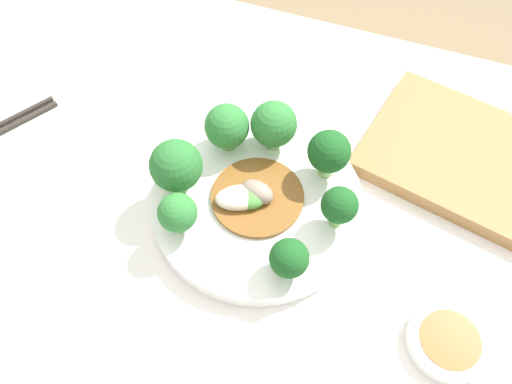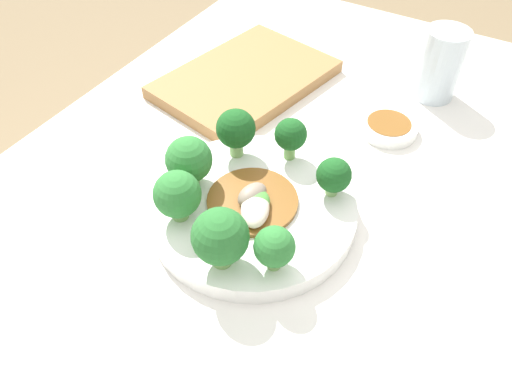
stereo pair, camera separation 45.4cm
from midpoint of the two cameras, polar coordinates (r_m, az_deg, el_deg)
ground_plane at (r=1.26m, az=11.05°, el=-23.78°), size 8.00×8.00×0.00m
table at (r=0.90m, az=15.14°, el=-19.98°), size 1.11×0.70×0.75m
plate at (r=0.54m, az=21.41°, el=-10.33°), size 0.25×0.25×0.02m
broccoli_west at (r=0.53m, az=32.66°, el=-10.36°), size 0.04×0.04×0.06m
broccoli_northwest at (r=0.50m, az=28.72°, el=-17.25°), size 0.04×0.04×0.05m
broccoli_southeast at (r=0.52m, az=17.77°, el=-0.35°), size 0.05×0.05×0.06m
broccoli_northeast at (r=0.47m, az=14.13°, el=-12.69°), size 0.04×0.04×0.05m
broccoli_east at (r=0.48m, az=12.96°, el=-6.21°), size 0.06×0.06×0.07m
broccoli_south at (r=0.54m, az=23.31°, el=-0.07°), size 0.06×0.06×0.07m
broccoli_southwest at (r=0.55m, az=30.28°, el=-3.69°), size 0.05×0.05×0.07m
stirfry_center at (r=0.52m, az=21.58°, el=-9.58°), size 0.11×0.11×0.02m
sauce_dish at (r=0.61m, az=43.09°, el=-22.09°), size 0.08×0.08×0.02m
cutting_board at (r=0.71m, az=41.27°, el=-3.40°), size 0.30×0.23×0.02m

